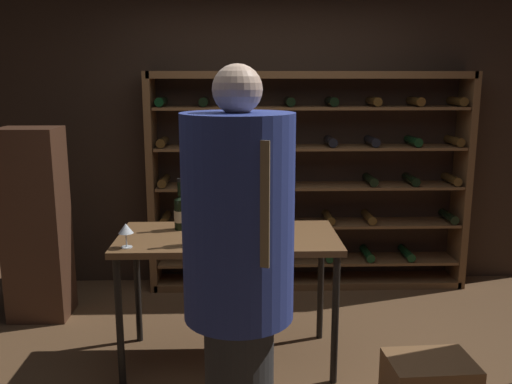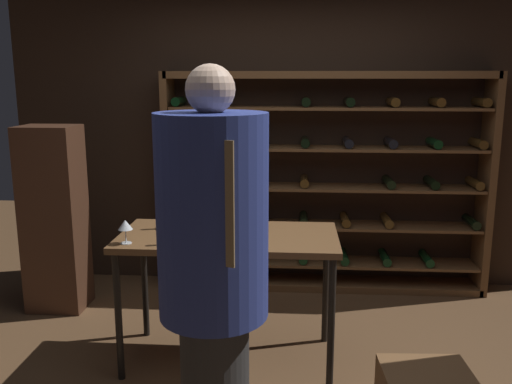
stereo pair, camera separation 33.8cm
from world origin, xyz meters
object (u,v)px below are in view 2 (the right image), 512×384
at_px(wine_rack, 325,184).
at_px(display_cabinet, 54,219).
at_px(wine_bottle_red_label, 193,224).
at_px(wine_bottle_black_capsule, 184,210).
at_px(person_bystander_red_print, 213,265).
at_px(tasting_table, 229,247).
at_px(wine_glass_stemmed_right, 125,226).

distance_m(wine_rack, display_cabinet, 2.25).
bearing_deg(display_cabinet, wine_bottle_red_label, -36.04).
bearing_deg(wine_bottle_black_capsule, wine_bottle_red_label, -69.99).
bearing_deg(display_cabinet, person_bystander_red_print, -49.84).
bearing_deg(wine_bottle_red_label, wine_bottle_black_capsule, 110.01).
xyz_separation_m(display_cabinet, wine_bottle_black_capsule, (1.17, -0.60, 0.24)).
xyz_separation_m(tasting_table, person_bystander_red_print, (0.07, -1.09, 0.26)).
bearing_deg(wine_glass_stemmed_right, wine_rack, 50.95).
relative_size(wine_rack, wine_glass_stemmed_right, 18.95).
height_order(wine_bottle_black_capsule, wine_bottle_red_label, wine_bottle_black_capsule).
bearing_deg(wine_rack, wine_glass_stemmed_right, -129.05).
bearing_deg(wine_rack, wine_bottle_black_capsule, -130.03).
distance_m(wine_rack, wine_bottle_black_capsule, 1.55).
bearing_deg(display_cabinet, wine_bottle_black_capsule, -27.16).
xyz_separation_m(wine_rack, wine_bottle_red_label, (-0.87, -1.53, 0.03)).
height_order(tasting_table, wine_glass_stemmed_right, wine_glass_stemmed_right).
xyz_separation_m(wine_bottle_black_capsule, wine_glass_stemmed_right, (-0.28, -0.39, -0.01)).
distance_m(person_bystander_red_print, wine_glass_stemmed_right, 1.08).
height_order(person_bystander_red_print, display_cabinet, person_bystander_red_print).
relative_size(wine_rack, wine_bottle_black_capsule, 8.17).
bearing_deg(person_bystander_red_print, display_cabinet, 153.30).
height_order(display_cabinet, wine_bottle_black_capsule, display_cabinet).
distance_m(person_bystander_red_print, display_cabinet, 2.43).
xyz_separation_m(person_bystander_red_print, wine_glass_stemmed_right, (-0.66, 0.85, -0.07)).
bearing_deg(wine_bottle_black_capsule, person_bystander_red_print, -72.92).
bearing_deg(wine_bottle_red_label, tasting_table, 45.87).
distance_m(wine_bottle_black_capsule, wine_bottle_red_label, 0.36).
relative_size(person_bystander_red_print, wine_glass_stemmed_right, 12.92).
bearing_deg(wine_bottle_black_capsule, wine_glass_stemmed_right, -125.86).
bearing_deg(wine_glass_stemmed_right, wine_bottle_red_label, 6.08).
xyz_separation_m(person_bystander_red_print, wine_bottle_black_capsule, (-0.38, 1.24, -0.06)).
relative_size(wine_bottle_black_capsule, wine_glass_stemmed_right, 2.32).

